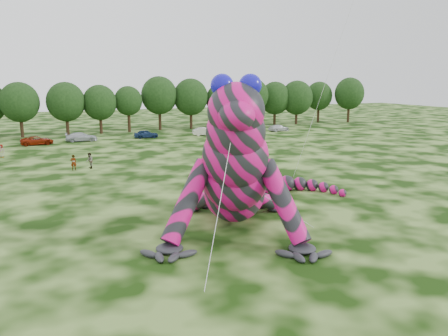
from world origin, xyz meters
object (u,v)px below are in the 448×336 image
tree_10 (159,103)px  car_3 (81,137)px  tree_6 (20,110)px  tree_7 (66,109)px  tree_17 (349,100)px  car_2 (37,141)px  spectator_0 (74,163)px  car_7 (279,128)px  spectator_4 (1,151)px  tree_11 (191,104)px  car_4 (146,134)px  spectator_3 (244,141)px  tree_13 (252,102)px  tree_16 (319,102)px  car_6 (246,130)px  tree_14 (275,103)px  spectator_5 (244,161)px  inflatable_gecko (234,148)px  tree_12 (220,106)px  tree_15 (297,102)px  flying_kite (351,6)px  car_5 (205,131)px  spectator_2 (250,140)px  tree_8 (100,109)px  tree_9 (129,109)px

tree_10 → car_3: 19.86m
tree_6 → tree_7: size_ratio=1.00×
tree_17 → car_2: (-67.19, -10.42, -4.48)m
tree_10 → spectator_0: tree_10 is taller
car_7 → spectator_4: size_ratio=2.58×
tree_11 → car_7: (14.25, -10.84, -4.40)m
tree_7 → tree_11: 23.91m
tree_6 → car_2: bearing=-77.5°
car_4 → spectator_3: bearing=-136.8°
tree_13 → tree_17: (24.82, -0.46, 0.08)m
tree_16 → car_3: bearing=-167.8°
spectator_3 → tree_6: bearing=61.8°
car_4 → spectator_4: spectator_4 is taller
car_6 → car_7: car_6 is taller
tree_14 → spectator_5: tree_14 is taller
tree_11 → inflatable_gecko: bearing=-105.7°
tree_10 → car_6: 18.33m
spectator_4 → tree_12: bearing=51.6°
tree_10 → tree_15: bearing=-1.5°
spectator_4 → tree_7: bearing=88.4°
tree_10 → car_2: tree_10 is taller
flying_kite → inflatable_gecko: bearing=-158.0°
car_5 → spectator_0: (-24.03, -22.79, 0.16)m
tree_11 → tree_14: size_ratio=1.07×
car_6 → tree_12: bearing=3.9°
tree_13 → spectator_2: 28.39m
tree_12 → spectator_2: size_ratio=5.05×
tree_12 → tree_15: (18.46, 0.03, 0.33)m
tree_16 → tree_7: bearing=-177.4°
spectator_3 → car_6: bearing=-16.8°
tree_6 → car_6: (38.25, -9.84, -4.10)m
tree_6 → spectator_2: tree_6 is taller
tree_6 → car_3: size_ratio=1.91×
tree_14 → tree_8: bearing=-177.4°
spectator_4 → flying_kite: bearing=-19.4°
spectator_0 → spectator_4: 14.59m
tree_14 → spectator_0: tree_14 is taller
tree_17 → spectator_0: tree_17 is taller
tree_9 → car_6: size_ratio=1.86×
spectator_2 → tree_17: bearing=-22.2°
tree_9 → spectator_0: bearing=-110.7°
tree_17 → spectator_2: bearing=-147.0°
tree_6 → tree_14: (51.02, 2.04, -0.05)m
tree_17 → spectator_3: 45.69m
spectator_0 → spectator_5: bearing=160.3°
tree_16 → car_5: 35.49m
tree_8 → tree_14: size_ratio=0.95×
tree_8 → tree_9: tree_8 is taller
tree_14 → car_7: tree_14 is taller
flying_kite → spectator_3: (1.40, 24.99, -15.52)m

